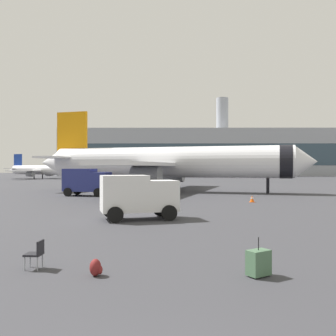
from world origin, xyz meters
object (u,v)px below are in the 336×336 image
cargo_van (138,195)px  safety_cone_near (135,186)px  safety_cone_outer (252,199)px  traveller_backpack (96,268)px  gate_chair (36,252)px  airplane_at_gate (167,162)px  safety_cone_mid (168,202)px  rolling_suitcase (259,263)px  airplane_taxiing (42,170)px  safety_cone_far (110,190)px  service_truck (87,181)px

cargo_van → safety_cone_near: 32.16m
safety_cone_outer → traveller_backpack: safety_cone_outer is taller
gate_chair → airplane_at_gate: bearing=84.2°
cargo_van → safety_cone_mid: (1.72, 7.91, -1.12)m
airplane_at_gate → safety_cone_outer: 16.29m
safety_cone_near → rolling_suitcase: bearing=-80.3°
airplane_taxiing → safety_cone_far: bearing=-63.6°
safety_cone_near → safety_cone_mid: (4.82, -24.08, -0.01)m
cargo_van → safety_cone_near: bearing=95.5°
safety_cone_outer → gate_chair: bearing=-117.4°
airplane_at_gate → safety_cone_far: bearing=-166.5°
safety_cone_far → airplane_at_gate: bearing=13.5°
service_truck → safety_cone_far: size_ratio=7.35×
airplane_taxiing → traveller_backpack: (31.85, -88.35, -2.08)m
cargo_van → safety_cone_near: size_ratio=7.01×
service_truck → airplane_at_gate: bearing=38.7°
airplane_at_gate → cargo_van: airplane_at_gate is taller
safety_cone_outer → gate_chair: gate_chair is taller
airplane_at_gate → safety_cone_mid: airplane_at_gate is taller
safety_cone_far → gate_chair: gate_chair is taller
airplane_at_gate → cargo_van: (-1.45, -24.89, -2.21)m
cargo_van → service_truck: bearing=111.3°
service_truck → traveller_backpack: (6.84, -29.51, -1.37)m
rolling_suitcase → gate_chair: size_ratio=1.28×
safety_cone_mid → gate_chair: 19.02m
safety_cone_far → safety_cone_outer: size_ratio=1.15×
airplane_taxiing → safety_cone_far: 59.97m
safety_cone_far → rolling_suitcase: size_ratio=0.64×
safety_cone_far → gate_chair: (3.25, -33.95, 0.15)m
airplane_taxiing → cargo_van: 83.35m
safety_cone_mid → rolling_suitcase: rolling_suitcase is taller
safety_cone_mid → gate_chair: size_ratio=0.77×
safety_cone_mid → rolling_suitcase: size_ratio=0.60×
safety_cone_far → safety_cone_mid: bearing=-65.1°
rolling_suitcase → cargo_van: bearing=110.8°
safety_cone_near → safety_cone_far: (-2.30, -8.74, 0.01)m
safety_cone_far → cargo_van: bearing=-76.9°
airplane_taxiing → cargo_van: airplane_taxiing is taller
safety_cone_outer → gate_chair: 24.32m
gate_chair → rolling_suitcase: bearing=-6.5°
cargo_van → safety_cone_far: (-5.40, 23.24, -1.11)m
safety_cone_mid → safety_cone_far: safety_cone_far is taller
safety_cone_near → airplane_at_gate: bearing=-57.4°
safety_cone_outer → traveller_backpack: 24.15m
airplane_taxiing → safety_cone_near: size_ratio=31.50×
safety_cone_near → safety_cone_outer: bearing=-60.1°
airplane_at_gate → airplane_taxiing: airplane_at_gate is taller
airplane_at_gate → safety_cone_near: size_ratio=51.65×
airplane_at_gate → rolling_suitcase: bearing=-85.4°
traveller_backpack → rolling_suitcase: bearing=-0.3°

